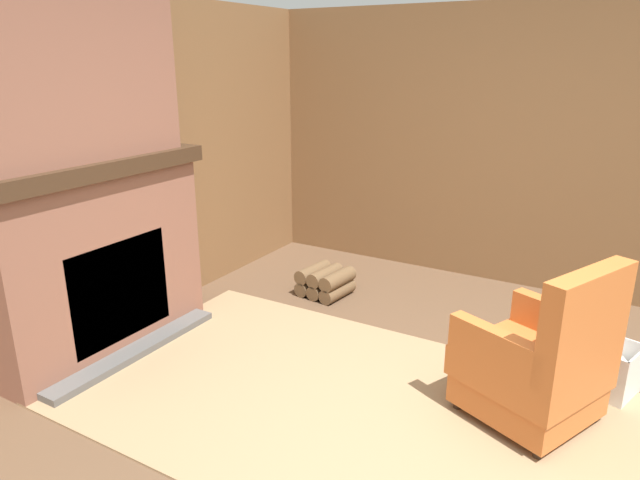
{
  "coord_description": "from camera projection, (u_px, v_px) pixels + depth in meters",
  "views": [
    {
      "loc": [
        0.65,
        -2.42,
        2.0
      ],
      "look_at": [
        -1.07,
        0.52,
        0.9
      ],
      "focal_mm": 32.0,
      "sensor_mm": 36.0,
      "label": 1
    }
  ],
  "objects": [
    {
      "name": "chimney_breast",
      "position": [
        77.0,
        74.0,
        3.55
      ],
      "size": [
        0.32,
        1.38,
        1.07
      ],
      "color": "brown",
      "rests_on": "fireplace_hearth"
    },
    {
      "name": "storage_case",
      "position": [
        128.0,
        141.0,
        4.02
      ],
      "size": [
        0.16,
        0.24,
        0.14
      ],
      "color": "black",
      "rests_on": "fireplace_hearth"
    },
    {
      "name": "wood_panel_wall_left",
      "position": [
        69.0,
        177.0,
        3.86
      ],
      "size": [
        0.06,
        6.01,
        2.45
      ],
      "color": "brown",
      "rests_on": "ground"
    },
    {
      "name": "laundry_basket",
      "position": [
        601.0,
        365.0,
        3.56
      ],
      "size": [
        0.48,
        0.42,
        0.32
      ],
      "rotation": [
        0.0,
        0.0,
        -0.29
      ],
      "color": "white",
      "rests_on": "ground"
    },
    {
      "name": "ground_plane",
      "position": [
        448.0,
        466.0,
        2.92
      ],
      "size": [
        14.0,
        14.0,
        0.0
      ],
      "primitive_type": "plane",
      "color": "brown"
    },
    {
      "name": "armchair",
      "position": [
        538.0,
        365.0,
        3.18
      ],
      "size": [
        0.88,
        0.88,
        0.99
      ],
      "rotation": [
        0.0,
        0.0,
        2.73
      ],
      "color": "#C6662D",
      "rests_on": "ground"
    },
    {
      "name": "decorative_plate_on_mantel",
      "position": [
        84.0,
        141.0,
        3.73
      ],
      "size": [
        0.06,
        0.22,
        0.22
      ],
      "color": "red",
      "rests_on": "fireplace_hearth"
    },
    {
      "name": "wood_panel_wall_back",
      "position": [
        567.0,
        152.0,
        4.77
      ],
      "size": [
        6.01,
        0.09,
        2.45
      ],
      "color": "brown",
      "rests_on": "ground"
    },
    {
      "name": "firewood_stack",
      "position": [
        325.0,
        282.0,
        4.99
      ],
      "size": [
        0.44,
        0.42,
        0.24
      ],
      "rotation": [
        0.0,
        0.0,
        -0.12
      ],
      "color": "brown",
      "rests_on": "ground"
    },
    {
      "name": "fireplace_hearth",
      "position": [
        101.0,
        259.0,
        3.92
      ],
      "size": [
        0.58,
        1.67,
        1.36
      ],
      "color": "brown",
      "rests_on": "ground"
    },
    {
      "name": "area_rug",
      "position": [
        403.0,
        422.0,
        3.26
      ],
      "size": [
        4.17,
        2.01,
        0.01
      ],
      "color": "#997A56",
      "rests_on": "ground"
    }
  ]
}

